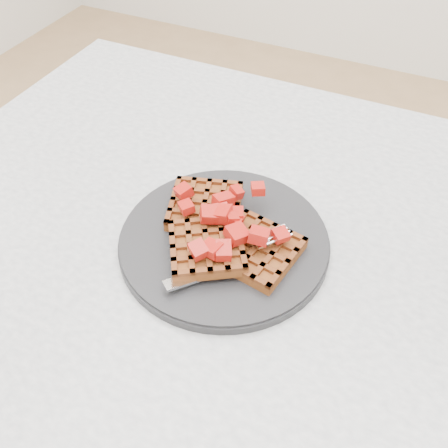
% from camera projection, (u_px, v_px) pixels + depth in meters
% --- Properties ---
extents(table, '(1.20, 0.80, 0.75)m').
position_uv_depth(table, '(292.00, 301.00, 0.74)').
color(table, silver).
rests_on(table, ground).
extents(plate, '(0.28, 0.28, 0.02)m').
position_uv_depth(plate, '(224.00, 241.00, 0.66)').
color(plate, black).
rests_on(plate, table).
extents(waffles, '(0.21, 0.20, 0.03)m').
position_uv_depth(waffles, '(223.00, 233.00, 0.64)').
color(waffles, brown).
rests_on(waffles, plate).
extents(strawberry_pile, '(0.15, 0.15, 0.02)m').
position_uv_depth(strawberry_pile, '(224.00, 216.00, 0.63)').
color(strawberry_pile, '#900300').
rests_on(strawberry_pile, waffles).
extents(fork, '(0.13, 0.16, 0.02)m').
position_uv_depth(fork, '(238.00, 260.00, 0.62)').
color(fork, silver).
rests_on(fork, plate).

